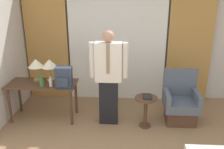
# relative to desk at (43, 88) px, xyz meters

# --- Properties ---
(wall_back) EXTENTS (10.00, 0.06, 2.70)m
(wall_back) POSITION_rel_desk_xyz_m (1.35, 1.15, 0.73)
(wall_back) COLOR beige
(wall_back) RESTS_ON ground_plane
(curtain_sheer_center) EXTENTS (2.07, 0.06, 2.58)m
(curtain_sheer_center) POSITION_rel_desk_xyz_m (1.35, 1.02, 0.67)
(curtain_sheer_center) COLOR white
(curtain_sheer_center) RESTS_ON ground_plane
(curtain_drape_left) EXTENTS (0.92, 0.06, 2.58)m
(curtain_drape_left) POSITION_rel_desk_xyz_m (-0.18, 1.02, 0.67)
(curtain_drape_left) COLOR #B28442
(curtain_drape_left) RESTS_ON ground_plane
(curtain_drape_right) EXTENTS (0.92, 0.06, 2.58)m
(curtain_drape_right) POSITION_rel_desk_xyz_m (2.88, 1.02, 0.67)
(curtain_drape_right) COLOR #B28442
(curtain_drape_right) RESTS_ON ground_plane
(desk) EXTENTS (1.27, 0.57, 0.73)m
(desk) POSITION_rel_desk_xyz_m (0.00, 0.00, 0.00)
(desk) COLOR #4C3323
(desk) RESTS_ON ground_plane
(table_lamp_left) EXTENTS (0.30, 0.30, 0.43)m
(table_lamp_left) POSITION_rel_desk_xyz_m (-0.13, 0.12, 0.43)
(table_lamp_left) COLOR #9E7F47
(table_lamp_left) RESTS_ON desk
(table_lamp_right) EXTENTS (0.30, 0.30, 0.43)m
(table_lamp_right) POSITION_rel_desk_xyz_m (0.13, 0.12, 0.43)
(table_lamp_right) COLOR #9E7F47
(table_lamp_right) RESTS_ON desk
(bottle_near_edge) EXTENTS (0.08, 0.08, 0.24)m
(bottle_near_edge) POSITION_rel_desk_xyz_m (0.05, -0.18, 0.20)
(bottle_near_edge) COLOR #336638
(bottle_near_edge) RESTS_ON desk
(bottle_by_lamp) EXTENTS (0.06, 0.06, 0.19)m
(bottle_by_lamp) POSITION_rel_desk_xyz_m (0.21, -0.14, 0.18)
(bottle_by_lamp) COLOR silver
(bottle_by_lamp) RESTS_ON desk
(backpack) EXTENTS (0.28, 0.21, 0.38)m
(backpack) POSITION_rel_desk_xyz_m (0.46, -0.17, 0.29)
(backpack) COLOR #2D384C
(backpack) RESTS_ON desk
(person) EXTENTS (0.67, 0.22, 1.74)m
(person) POSITION_rel_desk_xyz_m (1.25, -0.09, 0.32)
(person) COLOR black
(person) RESTS_ON ground_plane
(armchair) EXTENTS (0.62, 0.59, 0.96)m
(armchair) POSITION_rel_desk_xyz_m (2.59, 0.07, -0.28)
(armchair) COLOR #4C3323
(armchair) RESTS_ON ground_plane
(side_table) EXTENTS (0.40, 0.40, 0.58)m
(side_table) POSITION_rel_desk_xyz_m (1.92, -0.19, -0.23)
(side_table) COLOR #4C3323
(side_table) RESTS_ON ground_plane
(book) EXTENTS (0.15, 0.22, 0.03)m
(book) POSITION_rel_desk_xyz_m (1.95, -0.19, -0.03)
(book) COLOR black
(book) RESTS_ON side_table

